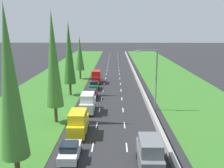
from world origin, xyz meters
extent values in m
plane|color=#28282B|center=(0.00, 60.00, 0.00)|extent=(300.00, 300.00, 0.00)
cube|color=#387528|center=(-12.65, 60.00, 0.02)|extent=(14.00, 140.00, 0.04)
cube|color=#387528|center=(14.35, 60.00, 0.02)|extent=(14.00, 140.00, 0.04)
cube|color=#9E9B93|center=(5.70, 60.00, 0.42)|extent=(0.44, 120.00, 0.85)
cube|color=white|center=(-1.75, 21.00, 0.01)|extent=(0.14, 2.00, 0.01)
cube|color=white|center=(-1.75, 27.00, 0.01)|extent=(0.14, 2.00, 0.01)
cube|color=white|center=(-1.75, 33.00, 0.01)|extent=(0.14, 2.00, 0.01)
cube|color=white|center=(-1.75, 39.00, 0.01)|extent=(0.14, 2.00, 0.01)
cube|color=white|center=(-1.75, 45.00, 0.01)|extent=(0.14, 2.00, 0.01)
cube|color=white|center=(-1.75, 51.00, 0.01)|extent=(0.14, 2.00, 0.01)
cube|color=white|center=(-1.75, 57.00, 0.01)|extent=(0.14, 2.00, 0.01)
cube|color=white|center=(-1.75, 63.00, 0.01)|extent=(0.14, 2.00, 0.01)
cube|color=white|center=(-1.75, 69.00, 0.01)|extent=(0.14, 2.00, 0.01)
cube|color=white|center=(-1.75, 75.00, 0.01)|extent=(0.14, 2.00, 0.01)
cube|color=white|center=(-1.75, 81.00, 0.01)|extent=(0.14, 2.00, 0.01)
cube|color=white|center=(-1.75, 87.00, 0.01)|extent=(0.14, 2.00, 0.01)
cube|color=white|center=(-1.75, 93.00, 0.01)|extent=(0.14, 2.00, 0.01)
cube|color=white|center=(-1.75, 99.00, 0.01)|extent=(0.14, 2.00, 0.01)
cube|color=white|center=(-1.75, 105.00, 0.01)|extent=(0.14, 2.00, 0.01)
cube|color=white|center=(-1.75, 111.00, 0.01)|extent=(0.14, 2.00, 0.01)
cube|color=white|center=(-1.75, 117.00, 0.01)|extent=(0.14, 2.00, 0.01)
cube|color=white|center=(1.75, 21.00, 0.01)|extent=(0.14, 2.00, 0.01)
cube|color=white|center=(1.75, 27.00, 0.01)|extent=(0.14, 2.00, 0.01)
cube|color=white|center=(1.75, 33.00, 0.01)|extent=(0.14, 2.00, 0.01)
cube|color=white|center=(1.75, 39.00, 0.01)|extent=(0.14, 2.00, 0.01)
cube|color=white|center=(1.75, 45.00, 0.01)|extent=(0.14, 2.00, 0.01)
cube|color=white|center=(1.75, 51.00, 0.01)|extent=(0.14, 2.00, 0.01)
cube|color=white|center=(1.75, 57.00, 0.01)|extent=(0.14, 2.00, 0.01)
cube|color=white|center=(1.75, 63.00, 0.01)|extent=(0.14, 2.00, 0.01)
cube|color=white|center=(1.75, 69.00, 0.01)|extent=(0.14, 2.00, 0.01)
cube|color=white|center=(1.75, 75.00, 0.01)|extent=(0.14, 2.00, 0.01)
cube|color=white|center=(1.75, 81.00, 0.01)|extent=(0.14, 2.00, 0.01)
cube|color=white|center=(1.75, 87.00, 0.01)|extent=(0.14, 2.00, 0.01)
cube|color=white|center=(1.75, 93.00, 0.01)|extent=(0.14, 2.00, 0.01)
cube|color=white|center=(1.75, 99.00, 0.01)|extent=(0.14, 2.00, 0.01)
cube|color=white|center=(1.75, 105.00, 0.01)|extent=(0.14, 2.00, 0.01)
cube|color=white|center=(1.75, 111.00, 0.01)|extent=(0.14, 2.00, 0.01)
cube|color=white|center=(1.75, 117.00, 0.01)|extent=(0.14, 2.00, 0.01)
cube|color=white|center=(-3.61, 18.61, 0.70)|extent=(1.68, 3.90, 0.76)
cube|color=#19232D|center=(-3.61, 18.31, 1.40)|extent=(1.52, 1.60, 0.64)
cylinder|color=black|center=(-4.37, 19.82, 0.32)|extent=(0.22, 0.64, 0.64)
cylinder|color=black|center=(-2.85, 19.82, 0.32)|extent=(0.22, 0.64, 0.64)
cylinder|color=black|center=(-4.37, 17.40, 0.32)|extent=(0.22, 0.64, 0.64)
cylinder|color=black|center=(-2.85, 17.40, 0.32)|extent=(0.22, 0.64, 0.64)
cube|color=yellow|center=(-3.64, 24.29, 1.02)|extent=(1.90, 4.90, 1.40)
cube|color=yellow|center=(-3.64, 23.99, 2.27)|extent=(1.80, 3.10, 1.10)
cylinder|color=black|center=(-4.51, 25.81, 0.32)|extent=(0.22, 0.64, 0.64)
cylinder|color=black|center=(-2.77, 25.81, 0.32)|extent=(0.22, 0.64, 0.64)
cylinder|color=black|center=(-4.51, 22.77, 0.32)|extent=(0.22, 0.64, 0.64)
cylinder|color=black|center=(-2.77, 22.77, 0.32)|extent=(0.22, 0.64, 0.64)
cube|color=white|center=(-3.37, 32.19, 1.02)|extent=(1.90, 4.90, 1.40)
cube|color=white|center=(-3.37, 31.89, 2.27)|extent=(1.80, 3.10, 1.10)
cylinder|color=black|center=(-4.24, 33.71, 0.32)|extent=(0.22, 0.64, 0.64)
cylinder|color=black|center=(-2.50, 33.71, 0.32)|extent=(0.22, 0.64, 0.64)
cylinder|color=black|center=(-4.24, 30.67, 0.32)|extent=(0.22, 0.64, 0.64)
cylinder|color=black|center=(-2.50, 30.67, 0.32)|extent=(0.22, 0.64, 0.64)
cube|color=maroon|center=(-3.42, 39.22, 0.70)|extent=(1.68, 3.90, 0.76)
cube|color=#19232D|center=(-3.42, 38.92, 1.40)|extent=(1.52, 1.60, 0.64)
cylinder|color=black|center=(-4.18, 40.43, 0.32)|extent=(0.22, 0.64, 0.64)
cylinder|color=black|center=(-2.66, 40.43, 0.32)|extent=(0.22, 0.64, 0.64)
cylinder|color=black|center=(-4.18, 38.01, 0.32)|extent=(0.22, 0.64, 0.64)
cylinder|color=black|center=(-2.66, 38.01, 0.32)|extent=(0.22, 0.64, 0.64)
cube|color=#237A33|center=(-3.55, 45.93, 0.70)|extent=(1.68, 3.90, 0.76)
cube|color=#19232D|center=(-3.55, 45.63, 1.40)|extent=(1.52, 1.60, 0.64)
cylinder|color=black|center=(-4.31, 47.14, 0.32)|extent=(0.22, 0.64, 0.64)
cylinder|color=black|center=(-2.79, 47.14, 0.32)|extent=(0.22, 0.64, 0.64)
cylinder|color=black|center=(-4.31, 44.72, 0.32)|extent=(0.22, 0.64, 0.64)
cylinder|color=black|center=(-2.79, 44.72, 0.32)|extent=(0.22, 0.64, 0.64)
cube|color=red|center=(-3.57, 51.97, 1.02)|extent=(1.90, 4.90, 1.40)
cube|color=red|center=(-3.57, 51.67, 2.27)|extent=(1.80, 3.10, 1.10)
cylinder|color=black|center=(-4.44, 53.49, 0.32)|extent=(0.22, 0.64, 0.64)
cylinder|color=black|center=(-2.70, 53.49, 0.32)|extent=(0.22, 0.64, 0.64)
cylinder|color=black|center=(-4.44, 50.45, 0.32)|extent=(0.22, 0.64, 0.64)
cylinder|color=black|center=(-2.70, 50.45, 0.32)|extent=(0.22, 0.64, 0.64)
cube|color=slate|center=(3.51, 17.25, 1.02)|extent=(1.90, 4.90, 1.40)
cube|color=slate|center=(3.51, 16.95, 2.27)|extent=(1.80, 3.10, 1.10)
cylinder|color=black|center=(2.64, 18.77, 0.32)|extent=(0.22, 0.64, 0.64)
cylinder|color=black|center=(4.38, 18.77, 0.32)|extent=(0.22, 0.64, 0.64)
cone|color=#3D752D|center=(-7.15, 15.12, 7.98)|extent=(2.14, 2.14, 11.56)
cylinder|color=#4C3823|center=(-7.06, 27.98, 1.10)|extent=(0.41, 0.41, 2.20)
cone|color=#3D752D|center=(-7.06, 27.98, 8.16)|extent=(2.15, 2.15, 11.91)
cylinder|color=#4C3823|center=(-7.54, 41.48, 1.10)|extent=(0.40, 0.40, 2.20)
cone|color=#2D6623|center=(-7.54, 41.48, 7.66)|extent=(2.13, 2.13, 10.93)
cylinder|color=#4C3823|center=(-7.73, 56.28, 1.10)|extent=(0.39, 0.39, 2.20)
cone|color=#3D752D|center=(-7.73, 56.28, 6.15)|extent=(2.05, 2.05, 7.90)
cylinder|color=gray|center=(6.54, 33.08, 4.50)|extent=(0.20, 0.20, 9.00)
cylinder|color=gray|center=(5.14, 33.08, 8.85)|extent=(2.80, 0.12, 0.12)
cube|color=silver|center=(3.74, 33.08, 8.75)|extent=(0.60, 0.28, 0.20)
camera|label=1|loc=(0.50, -2.64, 11.92)|focal=40.27mm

